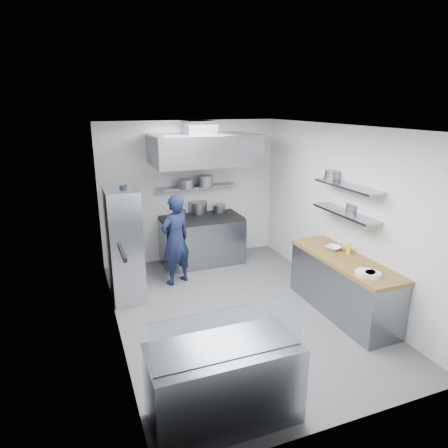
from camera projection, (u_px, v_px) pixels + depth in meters
name	position (u px, v px, depth m)	size (l,w,h in m)	color
floor	(238.00, 311.00, 6.24)	(5.00, 5.00, 0.00)	#4F4F51
ceiling	(240.00, 127.00, 5.42)	(5.00, 5.00, 0.00)	silver
wall_back	(190.00, 191.00, 8.07)	(3.60, 0.02, 2.80)	white
wall_front	(347.00, 301.00, 3.60)	(3.60, 0.02, 2.80)	white
wall_left	(112.00, 240.00, 5.22)	(5.00, 0.02, 2.80)	white
wall_right	(341.00, 214.00, 6.45)	(5.00, 0.02, 2.80)	white
gas_range	(202.00, 241.00, 8.02)	(1.60, 0.80, 0.90)	gray
cooktop	(202.00, 218.00, 7.88)	(1.57, 0.78, 0.06)	black
stock_pot_left	(179.00, 215.00, 7.63)	(0.26, 0.26, 0.20)	slate
stock_pot_mid	(198.00, 207.00, 8.12)	(0.37, 0.37, 0.24)	slate
stock_pot_right	(219.00, 208.00, 8.19)	(0.25, 0.25, 0.16)	slate
over_range_shelf	(197.00, 187.00, 7.92)	(1.60, 0.30, 0.04)	gray
shelf_pot_a	(186.00, 184.00, 7.61)	(0.29, 0.29, 0.18)	slate
shelf_pot_b	(205.00, 181.00, 7.81)	(0.31, 0.31, 0.22)	slate
extractor_hood	(203.00, 149.00, 7.32)	(1.90, 1.15, 0.55)	gray
hood_duct	(199.00, 127.00, 7.41)	(0.55, 0.55, 0.24)	slate
red_firebox	(128.00, 196.00, 7.58)	(0.22, 0.10, 0.26)	red
chef	(175.00, 240.00, 7.00)	(0.59, 0.39, 1.62)	#111733
wire_rack	(124.00, 244.00, 6.47)	(0.50, 0.90, 1.85)	silver
rack_bin_a	(126.00, 255.00, 6.32)	(0.17, 0.21, 0.19)	white
rack_bin_b	(120.00, 218.00, 6.59)	(0.14, 0.18, 0.16)	yellow
rack_jar	(124.00, 191.00, 6.19)	(0.12, 0.12, 0.18)	black
knife_strip	(122.00, 252.00, 4.38)	(0.04, 0.55, 0.05)	black
prep_counter_base	(343.00, 287.00, 6.09)	(0.62, 2.00, 0.84)	gray
prep_counter_top	(345.00, 260.00, 5.96)	(0.65, 2.04, 0.06)	olive
plate_stack_a	(365.00, 273.00, 5.34)	(0.27, 0.27, 0.06)	white
plate_stack_b	(373.00, 275.00, 5.30)	(0.21, 0.21, 0.06)	white
copper_pan	(346.00, 249.00, 6.21)	(0.16, 0.16, 0.06)	#CD6F39
squeeze_bottle	(349.00, 249.00, 6.07)	(0.06, 0.06, 0.18)	yellow
mixing_bowl	(334.00, 248.00, 6.28)	(0.23, 0.23, 0.06)	white
wall_shelf_lower	(345.00, 213.00, 6.10)	(0.30, 1.30, 0.04)	gray
wall_shelf_upper	(348.00, 186.00, 5.97)	(0.30, 1.30, 0.04)	gray
shelf_pot_c	(353.00, 207.00, 6.17)	(0.22, 0.22, 0.10)	slate
shelf_pot_d	(332.00, 175.00, 6.41)	(0.25, 0.25, 0.14)	slate
display_case	(224.00, 384.00, 3.99)	(1.50, 0.70, 0.85)	gray
display_glass	(228.00, 333.00, 3.69)	(1.47, 0.02, 0.45)	silver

